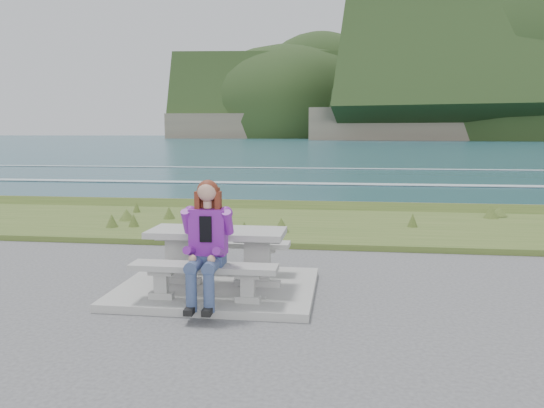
{
  "coord_description": "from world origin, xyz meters",
  "views": [
    {
      "loc": [
        1.66,
        -6.77,
        2.12
      ],
      "look_at": [
        0.58,
        1.2,
        1.04
      ],
      "focal_mm": 35.0,
      "sensor_mm": 36.0,
      "label": 1
    }
  ],
  "objects_px": {
    "bench_seaward": "(229,248)",
    "seated_woman": "(206,260)",
    "picnic_table": "(217,242)",
    "bench_landward": "(204,272)"
  },
  "relations": [
    {
      "from": "picnic_table",
      "to": "bench_landward",
      "type": "bearing_deg",
      "value": -90.0
    },
    {
      "from": "bench_seaward",
      "to": "seated_woman",
      "type": "relative_size",
      "value": 1.22
    },
    {
      "from": "bench_seaward",
      "to": "seated_woman",
      "type": "xyz_separation_m",
      "value": [
        0.06,
        -1.54,
        0.19
      ]
    },
    {
      "from": "bench_landward",
      "to": "bench_seaward",
      "type": "height_order",
      "value": "same"
    },
    {
      "from": "bench_seaward",
      "to": "bench_landward",
      "type": "bearing_deg",
      "value": -90.0
    },
    {
      "from": "bench_landward",
      "to": "seated_woman",
      "type": "relative_size",
      "value": 1.22
    },
    {
      "from": "bench_landward",
      "to": "bench_seaward",
      "type": "xyz_separation_m",
      "value": [
        0.0,
        1.4,
        0.0
      ]
    },
    {
      "from": "picnic_table",
      "to": "seated_woman",
      "type": "height_order",
      "value": "seated_woman"
    },
    {
      "from": "bench_landward",
      "to": "seated_woman",
      "type": "xyz_separation_m",
      "value": [
        0.06,
        -0.14,
        0.19
      ]
    },
    {
      "from": "picnic_table",
      "to": "bench_seaward",
      "type": "relative_size",
      "value": 1.0
    }
  ]
}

